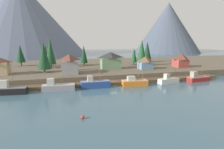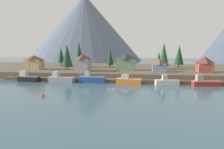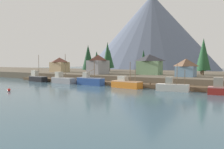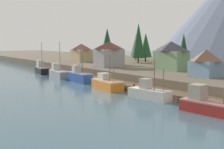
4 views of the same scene
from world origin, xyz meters
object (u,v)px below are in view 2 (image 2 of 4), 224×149
(house_grey, at_px, (83,63))
(conifer_near_right, at_px, (110,57))
(house_red, at_px, (205,64))
(fishing_boat_grey, at_px, (61,79))
(fishing_boat_blue, at_px, (92,79))
(conifer_mid_left, at_px, (79,53))
(conifer_back_right, at_px, (78,55))
(house_tan, at_px, (34,62))
(house_green, at_px, (126,62))
(conifer_back_left, at_px, (164,54))
(house_blue, at_px, (159,65))
(conifer_far_left, at_px, (159,59))
(fishing_boat_orange, at_px, (128,81))
(conifer_centre, at_px, (67,56))
(conifer_mid_right, at_px, (179,55))
(fishing_boat_white, at_px, (167,82))
(conifer_near_left, at_px, (61,55))
(channel_buoy, at_px, (43,96))
(fishing_boat_black, at_px, (28,78))
(fishing_boat_red, at_px, (205,82))

(house_grey, height_order, conifer_near_right, conifer_near_right)
(house_red, bearing_deg, fishing_boat_grey, -162.53)
(fishing_boat_blue, xyz_separation_m, conifer_mid_left, (-13.48, 28.75, 8.49))
(conifer_back_right, bearing_deg, house_red, -17.58)
(fishing_boat_blue, height_order, house_tan, house_tan)
(house_green, xyz_separation_m, conifer_back_left, (16.22, 5.44, 3.26))
(house_blue, bearing_deg, fishing_boat_blue, -147.60)
(house_tan, bearing_deg, conifer_far_left, 13.03)
(conifer_far_left, bearing_deg, fishing_boat_grey, -139.65)
(fishing_boat_orange, bearing_deg, conifer_near_right, 113.35)
(fishing_boat_grey, xyz_separation_m, conifer_near_right, (12.01, 34.02, 6.53))
(house_green, distance_m, conifer_centre, 25.73)
(conifer_back_right, bearing_deg, conifer_back_left, -12.26)
(house_grey, distance_m, conifer_mid_right, 48.38)
(house_tan, xyz_separation_m, conifer_centre, (15.10, 0.82, 2.94))
(fishing_boat_orange, relative_size, conifer_centre, 0.75)
(house_blue, bearing_deg, house_green, 162.11)
(fishing_boat_white, bearing_deg, house_tan, 153.64)
(fishing_boat_white, bearing_deg, conifer_near_left, 134.18)
(house_grey, height_order, channel_buoy, house_grey)
(house_tan, height_order, conifer_mid_right, conifer_mid_right)
(house_red, height_order, conifer_near_right, conifer_near_right)
(fishing_boat_black, height_order, conifer_near_right, conifer_near_right)
(fishing_boat_white, bearing_deg, conifer_centre, 146.67)
(fishing_boat_red, xyz_separation_m, house_green, (-26.21, 19.85, 4.92))
(conifer_near_right, relative_size, conifer_mid_left, 0.73)
(fishing_boat_white, xyz_separation_m, fishing_boat_red, (11.60, -0.05, 0.08))
(conifer_near_right, relative_size, conifer_centre, 0.85)
(conifer_near_left, height_order, conifer_far_left, conifer_near_left)
(conifer_far_left, bearing_deg, house_blue, -94.26)
(conifer_mid_left, bearing_deg, house_red, -13.23)
(house_red, bearing_deg, conifer_near_right, 155.97)
(conifer_near_left, distance_m, conifer_mid_right, 61.97)
(fishing_boat_black, height_order, fishing_boat_blue, fishing_boat_black)
(fishing_boat_grey, distance_m, conifer_near_right, 36.67)
(channel_buoy, bearing_deg, fishing_boat_black, 128.19)
(fishing_boat_red, height_order, conifer_centre, conifer_centre)
(conifer_far_left, bearing_deg, conifer_near_right, 170.87)
(fishing_boat_blue, bearing_deg, conifer_far_left, 51.54)
(fishing_boat_blue, height_order, house_green, house_green)
(house_tan, xyz_separation_m, conifer_mid_left, (17.02, 11.63, 4.06))
(house_red, height_order, house_blue, house_red)
(fishing_boat_orange, xyz_separation_m, conifer_back_right, (-28.46, 34.49, 7.20))
(conifer_back_right, bearing_deg, fishing_boat_blue, -64.88)
(fishing_boat_white, height_order, conifer_far_left, conifer_far_left)
(fishing_boat_white, relative_size, house_red, 1.22)
(fishing_boat_orange, distance_m, conifer_back_left, 29.98)
(conifer_mid_right, distance_m, conifer_back_left, 15.06)
(conifer_near_left, xyz_separation_m, channel_buoy, (20.41, -60.24, -7.88))
(fishing_boat_grey, distance_m, house_red, 54.47)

